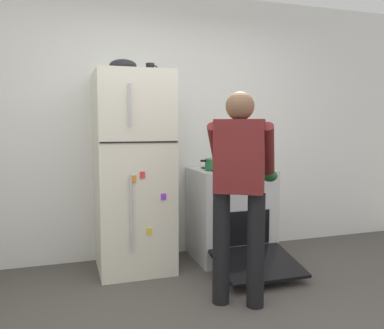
{
  "coord_description": "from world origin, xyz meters",
  "views": [
    {
      "loc": [
        -1.03,
        -2.1,
        1.35
      ],
      "look_at": [
        0.09,
        1.32,
        1.0
      ],
      "focal_mm": 37.19,
      "sensor_mm": 36.0,
      "label": 1
    }
  ],
  "objects": [
    {
      "name": "kitchen_wall_back",
      "position": [
        0.0,
        1.95,
        1.35
      ],
      "size": [
        6.0,
        0.1,
        2.7
      ],
      "primitive_type": "cube",
      "color": "white",
      "rests_on": "ground"
    },
    {
      "name": "refrigerator",
      "position": [
        -0.4,
        1.57,
        0.92
      ],
      "size": [
        0.68,
        0.72,
        1.84
      ],
      "color": "silver",
      "rests_on": "ground"
    },
    {
      "name": "stove_range",
      "position": [
        0.59,
        1.55,
        0.45
      ],
      "size": [
        0.76,
        1.22,
        0.92
      ],
      "color": "silver",
      "rests_on": "ground"
    },
    {
      "name": "person_cook",
      "position": [
        0.22,
        0.58,
        0.95
      ],
      "size": [
        0.66,
        0.7,
        1.6
      ],
      "color": "black",
      "rests_on": "ground"
    },
    {
      "name": "red_pot",
      "position": [
        0.43,
        1.52,
        0.98
      ],
      "size": [
        0.36,
        0.26,
        0.11
      ],
      "color": "#236638",
      "rests_on": "stove_range"
    },
    {
      "name": "coffee_mug",
      "position": [
        -0.22,
        1.62,
        1.89
      ],
      "size": [
        0.11,
        0.08,
        0.1
      ],
      "color": "black",
      "rests_on": "refrigerator"
    },
    {
      "name": "pepper_mill",
      "position": [
        0.89,
        1.77,
        1.01
      ],
      "size": [
        0.05,
        0.05,
        0.18
      ],
      "primitive_type": "cylinder",
      "color": "brown",
      "rests_on": "stove_range"
    },
    {
      "name": "mixing_bowl",
      "position": [
        -0.48,
        1.57,
        1.89
      ],
      "size": [
        0.24,
        0.24,
        0.11
      ],
      "primitive_type": "ellipsoid",
      "color": "black",
      "rests_on": "refrigerator"
    }
  ]
}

